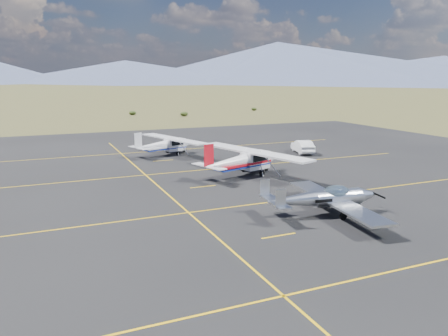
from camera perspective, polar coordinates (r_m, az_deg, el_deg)
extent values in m
plane|color=#383D1C|center=(27.12, 8.89, -5.45)|extent=(1600.00, 1600.00, 0.00)
cube|color=black|center=(33.01, 2.43, -2.15)|extent=(72.00, 72.00, 0.02)
cube|color=silver|center=(26.79, 14.34, -4.15)|extent=(2.66, 9.57, 0.13)
ellipsoid|color=#99BFD8|center=(26.66, 14.40, -3.11)|extent=(1.83, 1.19, 0.86)
cube|color=silver|center=(24.99, 6.65, -4.31)|extent=(1.11, 3.22, 0.06)
cube|color=silver|center=(23.78, 7.42, -3.99)|extent=(0.58, 0.13, 1.05)
cube|color=silver|center=(25.84, 5.36, -2.65)|extent=(0.58, 0.13, 1.05)
cylinder|color=black|center=(27.83, 17.27, -5.00)|extent=(0.37, 0.14, 0.36)
cylinder|color=black|center=(25.82, 15.30, -6.13)|extent=(0.43, 0.17, 0.42)
cylinder|color=black|center=(27.89, 12.60, -4.63)|extent=(0.43, 0.17, 0.42)
cube|color=white|center=(36.57, 4.11, 1.03)|extent=(2.59, 1.86, 1.43)
cube|color=white|center=(36.29, 3.89, 2.13)|extent=(5.06, 11.60, 0.15)
cube|color=black|center=(36.52, 4.11, 1.48)|extent=(1.99, 1.71, 0.58)
cube|color=red|center=(35.65, 2.53, 0.58)|extent=(5.42, 2.77, 0.19)
cube|color=red|center=(33.12, -1.99, 1.67)|extent=(0.88, 0.34, 1.69)
cube|color=white|center=(33.28, -1.98, 0.23)|extent=(1.77, 3.47, 0.06)
cylinder|color=black|center=(37.72, 5.57, -0.09)|extent=(0.40, 0.22, 0.38)
cylinder|color=black|center=(35.77, 4.98, -0.68)|extent=(0.49, 0.27, 0.47)
cylinder|color=black|center=(37.31, 2.54, -0.11)|extent=(0.49, 0.27, 0.47)
cube|color=white|center=(45.97, -6.46, 3.05)|extent=(2.24, 1.62, 1.24)
cube|color=white|center=(45.77, -6.66, 3.81)|extent=(4.42, 10.02, 0.13)
cube|color=black|center=(45.93, -6.46, 3.36)|extent=(1.73, 1.48, 0.50)
cube|color=white|center=(45.33, -7.69, 2.77)|extent=(4.68, 2.41, 0.16)
cube|color=white|center=(43.57, -11.14, 3.56)|extent=(0.76, 0.30, 1.46)
cube|color=white|center=(43.68, -11.11, 2.61)|extent=(1.55, 3.00, 0.05)
cylinder|color=black|center=(46.77, -5.23, 2.24)|extent=(0.34, 0.19, 0.33)
cylinder|color=black|center=(45.16, -6.02, 1.92)|extent=(0.42, 0.24, 0.40)
cylinder|color=black|center=(46.73, -7.38, 2.22)|extent=(0.42, 0.24, 0.40)
imported|color=white|center=(47.01, 10.23, 2.79)|extent=(2.54, 4.40, 1.37)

